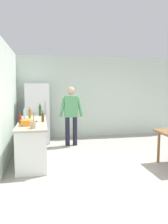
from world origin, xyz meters
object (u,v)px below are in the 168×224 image
bottle_sauce_red (20,120)px  bottle_oil_amber (30,114)px  person (71,112)px  cooking_pot (27,123)px  bottle_wine_green (40,111)px  utensil_jar (33,124)px  bottle_beer_brown (43,117)px  refrigerator (38,113)px  bottle_water_clear (25,114)px

bottle_sauce_red → bottle_oil_amber: bottle_oil_amber is taller
person → bottle_sauce_red: bearing=-133.8°
person → bottle_sauce_red: (-1.29, -1.35, 0.02)m
cooking_pot → bottle_wine_green: bearing=80.2°
utensil_jar → bottle_beer_brown: 0.83m
bottle_wine_green → person: bearing=4.4°
person → bottle_sauce_red: person is taller
bottle_sauce_red → bottle_beer_brown: bottle_beer_brown is taller
refrigerator → cooking_pot: 2.12m
refrigerator → person: 1.10m
person → bottle_oil_amber: size_ratio=6.07×
bottle_sauce_red → bottle_oil_amber: (0.16, 0.85, 0.02)m
person → cooking_pot: 1.92m
bottle_sauce_red → bottle_beer_brown: 0.53m
person → bottle_beer_brown: bearing=-125.8°
utensil_jar → bottle_sauce_red: 0.65m
cooking_pot → bottle_oil_amber: size_ratio=1.43×
refrigerator → bottle_beer_brown: size_ratio=6.92×
person → cooking_pot: bearing=-125.9°
bottle_wine_green → bottle_beer_brown: bottle_wine_green is taller
cooking_pot → utensil_jar: utensil_jar is taller
person → bottle_wine_green: bearing=-175.6°
cooking_pot → utensil_jar: (0.13, -0.37, 0.02)m
bottle_wine_green → bottle_beer_brown: 1.06m
utensil_jar → bottle_oil_amber: (-0.13, 1.43, 0.04)m
utensil_jar → bottle_sauce_red: utensil_jar is taller
cooking_pot → refrigerator: bearing=85.1°
cooking_pot → bottle_beer_brown: (0.32, 0.43, 0.05)m
person → bottle_beer_brown: size_ratio=6.54×
person → bottle_water_clear: person is taller
bottle_beer_brown → bottle_oil_amber: bearing=117.2°
refrigerator → cooking_pot: bearing=-94.9°
cooking_pot → bottle_sauce_red: (-0.16, 0.21, 0.04)m
bottle_water_clear → utensil_jar: bearing=-79.5°
cooking_pot → bottle_beer_brown: size_ratio=1.54×
bottle_wine_green → utensil_jar: bearing=-94.0°
bottle_beer_brown → cooking_pot: bearing=-126.4°
refrigerator → bottle_oil_amber: (-0.18, -1.05, 0.12)m
cooking_pot → bottle_beer_brown: bottle_beer_brown is taller
bottle_wine_green → bottle_water_clear: size_ratio=1.13×
bottle_oil_amber → bottle_beer_brown: 0.71m
person → bottle_oil_amber: bearing=-156.4°
person → bottle_water_clear: 1.39m
utensil_jar → bottle_wine_green: bearing=86.0°
bottle_wine_green → bottle_beer_brown: (0.06, -1.06, -0.04)m
refrigerator → bottle_wine_green: 0.64m
refrigerator → bottle_beer_brown: 1.69m
refrigerator → bottle_water_clear: size_ratio=6.00×
person → bottle_beer_brown: (-0.81, -1.12, 0.03)m
bottle_beer_brown → person: bearing=54.2°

